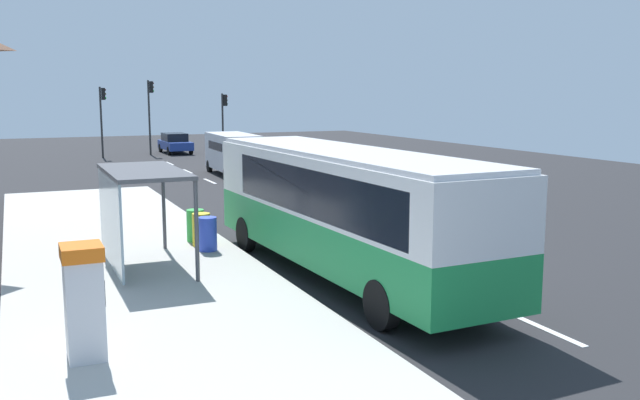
# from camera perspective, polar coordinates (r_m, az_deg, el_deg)

# --- Properties ---
(ground_plane) EXTENTS (56.00, 92.00, 0.04)m
(ground_plane) POSITION_cam_1_polar(r_m,az_deg,el_deg) (31.83, -7.13, 0.43)
(ground_plane) COLOR #262628
(sidewalk_platform) EXTENTS (6.20, 30.00, 0.18)m
(sidewalk_platform) POSITION_cam_1_polar(r_m,az_deg,el_deg) (18.90, -15.19, -5.25)
(sidewalk_platform) COLOR beige
(sidewalk_platform) RESTS_ON ground
(lane_stripe_seg_0) EXTENTS (0.16, 2.20, 0.01)m
(lane_stripe_seg_0) POSITION_cam_1_polar(r_m,az_deg,el_deg) (14.53, 17.87, -9.99)
(lane_stripe_seg_0) COLOR silver
(lane_stripe_seg_0) RESTS_ON ground
(lane_stripe_seg_1) EXTENTS (0.16, 2.20, 0.01)m
(lane_stripe_seg_1) POSITION_cam_1_polar(r_m,az_deg,el_deg) (18.38, 7.42, -5.68)
(lane_stripe_seg_1) COLOR silver
(lane_stripe_seg_1) RESTS_ON ground
(lane_stripe_seg_2) EXTENTS (0.16, 2.20, 0.01)m
(lane_stripe_seg_2) POSITION_cam_1_polar(r_m,az_deg,el_deg) (22.68, 0.84, -2.83)
(lane_stripe_seg_2) COLOR silver
(lane_stripe_seg_2) RESTS_ON ground
(lane_stripe_seg_3) EXTENTS (0.16, 2.20, 0.01)m
(lane_stripe_seg_3) POSITION_cam_1_polar(r_m,az_deg,el_deg) (27.22, -3.57, -0.88)
(lane_stripe_seg_3) COLOR silver
(lane_stripe_seg_3) RESTS_ON ground
(lane_stripe_seg_4) EXTENTS (0.16, 2.20, 0.01)m
(lane_stripe_seg_4) POSITION_cam_1_polar(r_m,az_deg,el_deg) (31.90, -6.70, 0.51)
(lane_stripe_seg_4) COLOR silver
(lane_stripe_seg_4) RESTS_ON ground
(lane_stripe_seg_5) EXTENTS (0.16, 2.20, 0.01)m
(lane_stripe_seg_5) POSITION_cam_1_polar(r_m,az_deg,el_deg) (36.67, -9.03, 1.54)
(lane_stripe_seg_5) COLOR silver
(lane_stripe_seg_5) RESTS_ON ground
(lane_stripe_seg_6) EXTENTS (0.16, 2.20, 0.01)m
(lane_stripe_seg_6) POSITION_cam_1_polar(r_m,az_deg,el_deg) (41.49, -10.82, 2.33)
(lane_stripe_seg_6) COLOR silver
(lane_stripe_seg_6) RESTS_ON ground
(lane_stripe_seg_7) EXTENTS (0.16, 2.20, 0.01)m
(lane_stripe_seg_7) POSITION_cam_1_polar(r_m,az_deg,el_deg) (46.34, -12.24, 2.95)
(lane_stripe_seg_7) COLOR silver
(lane_stripe_seg_7) RESTS_ON ground
(bus) EXTENTS (2.94, 11.10, 3.21)m
(bus) POSITION_cam_1_polar(r_m,az_deg,el_deg) (17.10, 1.87, -0.41)
(bus) COLOR #1E8C47
(bus) RESTS_ON ground
(white_van) EXTENTS (2.18, 5.27, 2.30)m
(white_van) POSITION_cam_1_polar(r_m,az_deg,el_deg) (39.16, -7.15, 4.00)
(white_van) COLOR silver
(white_van) RESTS_ON ground
(sedan_near) EXTENTS (1.87, 4.41, 1.52)m
(sedan_near) POSITION_cam_1_polar(r_m,az_deg,el_deg) (54.15, -11.80, 4.62)
(sedan_near) COLOR navy
(sedan_near) RESTS_ON ground
(ticket_machine) EXTENTS (0.66, 0.76, 1.94)m
(ticket_machine) POSITION_cam_1_polar(r_m,az_deg,el_deg) (12.26, -18.78, -7.84)
(ticket_machine) COLOR silver
(ticket_machine) RESTS_ON sidewalk_platform
(recycling_bin_blue) EXTENTS (0.52, 0.52, 0.95)m
(recycling_bin_blue) POSITION_cam_1_polar(r_m,az_deg,el_deg) (19.76, -9.20, -2.77)
(recycling_bin_blue) COLOR blue
(recycling_bin_blue) RESTS_ON sidewalk_platform
(recycling_bin_yellow) EXTENTS (0.52, 0.52, 0.95)m
(recycling_bin_yellow) POSITION_cam_1_polar(r_m,az_deg,el_deg) (20.43, -9.71, -2.40)
(recycling_bin_yellow) COLOR yellow
(recycling_bin_yellow) RESTS_ON sidewalk_platform
(recycling_bin_green) EXTENTS (0.52, 0.52, 0.95)m
(recycling_bin_green) POSITION_cam_1_polar(r_m,az_deg,el_deg) (21.10, -10.18, -2.06)
(recycling_bin_green) COLOR green
(recycling_bin_green) RESTS_ON sidewalk_platform
(traffic_light_near_side) EXTENTS (0.49, 0.28, 4.51)m
(traffic_light_near_side) POSITION_cam_1_polar(r_m,az_deg,el_deg) (52.55, -7.89, 7.03)
(traffic_light_near_side) COLOR #2D2D2D
(traffic_light_near_side) RESTS_ON ground
(traffic_light_far_side) EXTENTS (0.49, 0.28, 4.98)m
(traffic_light_far_side) POSITION_cam_1_polar(r_m,az_deg,el_deg) (51.63, -17.43, 7.01)
(traffic_light_far_side) COLOR #2D2D2D
(traffic_light_far_side) RESTS_ON ground
(traffic_light_median) EXTENTS (0.49, 0.28, 5.47)m
(traffic_light_median) POSITION_cam_1_polar(r_m,az_deg,el_deg) (52.93, -13.76, 7.51)
(traffic_light_median) COLOR #2D2D2D
(traffic_light_median) RESTS_ON ground
(bus_shelter) EXTENTS (1.80, 4.00, 2.50)m
(bus_shelter) POSITION_cam_1_polar(r_m,az_deg,el_deg) (17.97, -15.21, 0.55)
(bus_shelter) COLOR #4C4C51
(bus_shelter) RESTS_ON sidewalk_platform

